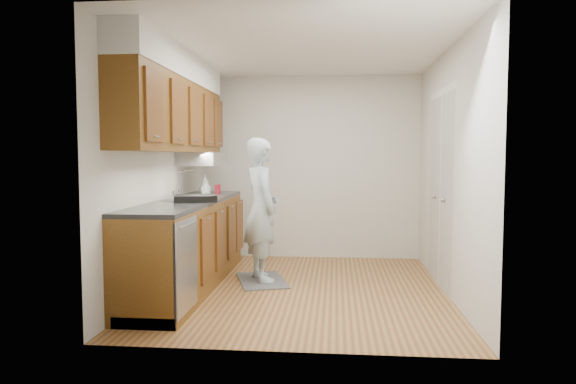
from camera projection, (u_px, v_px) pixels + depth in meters
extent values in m
plane|color=olive|center=(300.00, 289.00, 5.42)|extent=(3.50, 3.50, 0.00)
plane|color=white|center=(301.00, 49.00, 5.25)|extent=(3.50, 3.50, 0.00)
cube|color=beige|center=(160.00, 171.00, 5.47)|extent=(0.02, 3.50, 2.50)
cube|color=beige|center=(448.00, 171.00, 5.20)|extent=(0.02, 3.50, 2.50)
cube|color=beige|center=(309.00, 167.00, 7.07)|extent=(3.00, 0.02, 2.50)
cube|color=brown|center=(189.00, 245.00, 5.50)|extent=(0.60, 2.80, 0.90)
cube|color=black|center=(187.00, 202.00, 5.47)|extent=(0.63, 2.80, 0.04)
cube|color=#B2B2B7|center=(194.00, 203.00, 5.67)|extent=(0.48, 0.68, 0.14)
cube|color=#B2B2B7|center=(193.00, 198.00, 5.66)|extent=(0.52, 0.72, 0.01)
cube|color=#B2B2B7|center=(186.00, 265.00, 4.38)|extent=(0.03, 0.60, 0.80)
cube|color=brown|center=(175.00, 116.00, 5.42)|extent=(0.33, 2.80, 0.75)
cube|color=silver|center=(174.00, 66.00, 5.38)|extent=(0.35, 2.80, 0.30)
cube|color=#A5A5AA|center=(202.00, 159.00, 6.29)|extent=(0.46, 0.75, 0.16)
cube|color=beige|center=(440.00, 192.00, 5.51)|extent=(0.02, 1.22, 2.05)
cube|color=slate|center=(262.00, 280.00, 5.77)|extent=(0.71, 0.94, 0.02)
imported|color=#ABC3D0|center=(261.00, 200.00, 5.71)|extent=(0.66, 0.76, 1.80)
imported|color=white|center=(205.00, 184.00, 6.25)|extent=(0.11, 0.11, 0.24)
imported|color=white|center=(206.00, 188.00, 6.11)|extent=(0.10, 0.10, 0.17)
imported|color=white|center=(203.00, 187.00, 6.40)|extent=(0.16, 0.16, 0.15)
cylinder|color=maroon|center=(218.00, 190.00, 6.07)|extent=(0.08, 0.08, 0.13)
cube|color=black|center=(196.00, 198.00, 5.26)|extent=(0.51, 0.46, 0.07)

